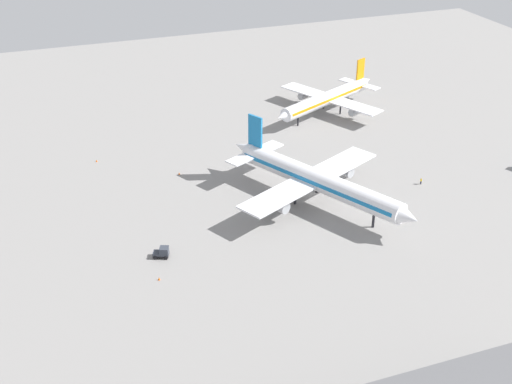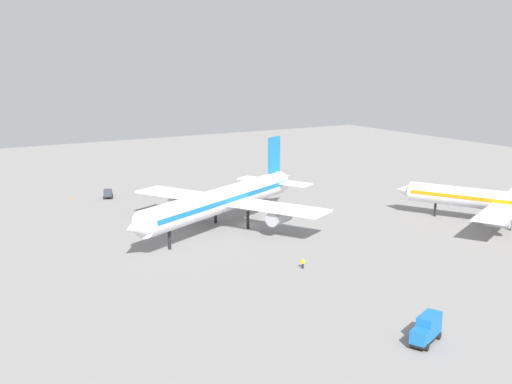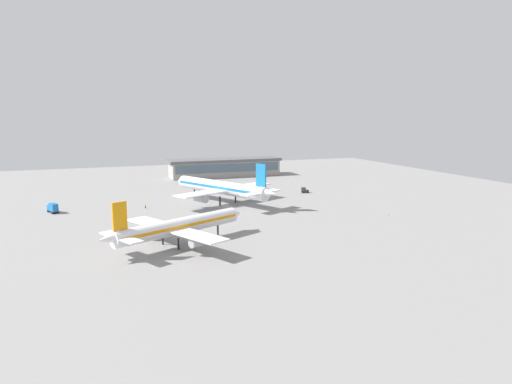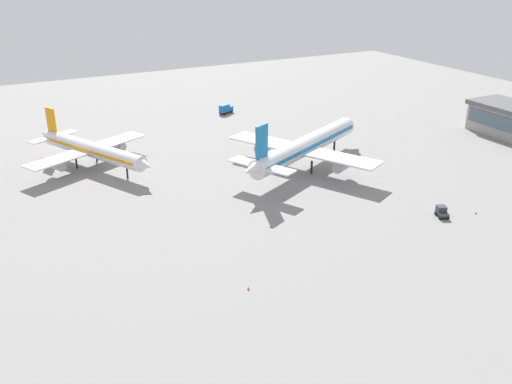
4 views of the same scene
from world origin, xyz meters
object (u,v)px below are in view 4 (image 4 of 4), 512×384
at_px(airplane_taxiing, 91,149).
at_px(safety_cone_mid_apron, 248,288).
at_px(ground_crew_worker, 257,135).
at_px(catering_truck, 226,109).
at_px(airplane_at_gate, 305,146).
at_px(safety_cone_near_gate, 476,213).
at_px(baggage_tug, 442,212).
at_px(safety_cone_far_side, 271,226).

relative_size(airplane_taxiing, safety_cone_mid_apron, 69.07).
bearing_deg(ground_crew_worker, safety_cone_mid_apron, 165.39).
height_order(airplane_taxiing, catering_truck, airplane_taxiing).
bearing_deg(airplane_taxiing, airplane_at_gate, 36.05).
bearing_deg(safety_cone_near_gate, airplane_taxiing, 44.72).
xyz_separation_m(baggage_tug, catering_truck, (97.90, 6.08, 0.54)).
bearing_deg(catering_truck, safety_cone_mid_apron, -136.03).
bearing_deg(safety_cone_near_gate, ground_crew_worker, 13.76).
bearing_deg(airplane_at_gate, catering_truck, 59.66).
height_order(airplane_at_gate, safety_cone_near_gate, airplane_at_gate).
relative_size(airplane_taxiing, safety_cone_near_gate, 69.07).
bearing_deg(safety_cone_far_side, ground_crew_worker, -25.10).
distance_m(airplane_at_gate, baggage_tug, 40.83).
bearing_deg(ground_crew_worker, safety_cone_far_side, 169.04).
bearing_deg(safety_cone_far_side, airplane_at_gate, -43.25).
height_order(airplane_taxiing, ground_crew_worker, airplane_taxiing).
relative_size(catering_truck, ground_crew_worker, 3.53).
bearing_deg(airplane_taxiing, safety_cone_mid_apron, -18.01).
relative_size(baggage_tug, ground_crew_worker, 2.20).
height_order(airplane_at_gate, catering_truck, airplane_at_gate).
xyz_separation_m(safety_cone_near_gate, safety_cone_mid_apron, (-3.52, 57.52, 0.00)).
height_order(airplane_at_gate, ground_crew_worker, airplane_at_gate).
distance_m(ground_crew_worker, safety_cone_near_gate, 72.13).
height_order(airplane_at_gate, safety_cone_mid_apron, airplane_at_gate).
bearing_deg(catering_truck, ground_crew_worker, -119.62).
bearing_deg(safety_cone_far_side, baggage_tug, -109.71).
bearing_deg(airplane_taxiing, catering_truck, 94.98).
xyz_separation_m(airplane_taxiing, baggage_tug, (-65.67, -59.87, -3.76)).
distance_m(airplane_at_gate, ground_crew_worker, 28.75).
bearing_deg(safety_cone_mid_apron, safety_cone_near_gate, -86.50).
relative_size(baggage_tug, catering_truck, 0.62).
distance_m(catering_truck, ground_crew_worker, 30.57).
height_order(airplane_taxiing, safety_cone_far_side, airplane_taxiing).
bearing_deg(airplane_at_gate, baggage_tug, -101.81).
bearing_deg(baggage_tug, safety_cone_mid_apron, 118.90).
relative_size(safety_cone_near_gate, safety_cone_far_side, 1.00).
relative_size(airplane_taxiing, baggage_tug, 11.27).
distance_m(airplane_taxiing, safety_cone_far_side, 58.67).
xyz_separation_m(airplane_taxiing, ground_crew_worker, (1.87, -50.36, -4.07)).
distance_m(airplane_taxiing, ground_crew_worker, 50.56).
bearing_deg(airplane_at_gate, safety_cone_mid_apron, -157.58).
distance_m(catering_truck, safety_cone_far_side, 90.14).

